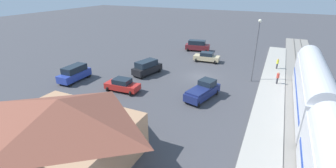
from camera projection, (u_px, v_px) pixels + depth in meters
name	position (u px, v px, depth m)	size (l,w,h in m)	color
ground_plane	(201.00, 76.00, 35.89)	(200.00, 200.00, 0.00)	#424247
railway_track	(305.00, 92.00, 30.40)	(4.80, 70.00, 0.30)	gray
platform	(272.00, 87.00, 31.93)	(3.20, 46.00, 0.30)	#A8A399
passenger_train	(324.00, 125.00, 18.32)	(2.93, 36.16, 4.98)	silver
station_building	(63.00, 129.00, 18.02)	(11.13, 8.60, 5.28)	tan
pedestrian_on_platform	(278.00, 63.00, 37.89)	(0.36, 0.36, 1.71)	#333338
pedestrian_waiting_far	(278.00, 77.00, 32.14)	(0.36, 0.36, 1.71)	#333338
sedan_red	(122.00, 85.00, 30.61)	(4.58, 2.44, 1.74)	red
pickup_navy	(203.00, 91.00, 28.64)	(3.21, 5.71, 2.14)	navy
suv_black	(147.00, 67.00, 36.28)	(3.09, 5.23, 2.22)	black
suv_maroon	(197.00, 45.00, 49.18)	(5.17, 3.04, 2.22)	maroon
suv_blue	(74.00, 73.00, 33.90)	(2.04, 4.93, 2.22)	#283D9E
sedan_tan	(207.00, 57.00, 42.36)	(4.62, 2.53, 1.74)	#C6B284
light_pole_near_platform	(257.00, 44.00, 32.02)	(0.44, 0.44, 8.73)	#515156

